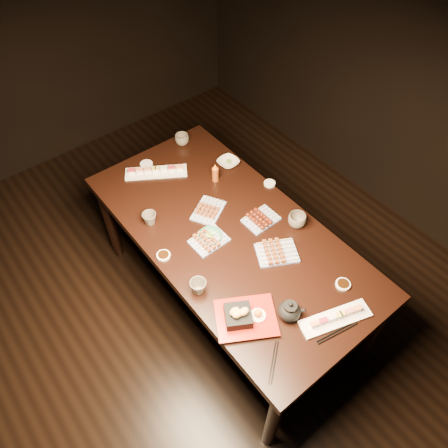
{
  "coord_description": "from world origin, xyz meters",
  "views": [
    {
      "loc": [
        -0.59,
        -0.88,
        2.66
      ],
      "look_at": [
        0.41,
        0.38,
        0.77
      ],
      "focal_mm": 35.0,
      "sensor_mm": 36.0,
      "label": 1
    }
  ],
  "objects_px": {
    "yakitori_plate_right": "(277,251)",
    "teapot": "(290,310)",
    "edamame_bowl_green": "(210,237)",
    "teacup_mid_right": "(297,220)",
    "edamame_bowl_cream": "(228,162)",
    "tempura_tray": "(246,314)",
    "sushi_platter_far": "(156,170)",
    "teacup_far_left": "(150,219)",
    "dining_table": "(229,269)",
    "sushi_platter_near": "(336,317)",
    "yakitori_plate_center": "(209,239)",
    "yakitori_plate_left": "(208,208)",
    "teacup_far_right": "(182,139)",
    "teacup_near_left": "(198,287)",
    "condiment_bottle": "(215,172)"
  },
  "relations": [
    {
      "from": "yakitori_plate_left",
      "to": "teacup_mid_right",
      "type": "height_order",
      "value": "teacup_mid_right"
    },
    {
      "from": "dining_table",
      "to": "tempura_tray",
      "type": "bearing_deg",
      "value": -105.08
    },
    {
      "from": "yakitori_plate_center",
      "to": "edamame_bowl_green",
      "type": "xyz_separation_m",
      "value": [
        0.02,
        0.01,
        -0.0
      ]
    },
    {
      "from": "yakitori_plate_center",
      "to": "teapot",
      "type": "bearing_deg",
      "value": -88.64
    },
    {
      "from": "yakitori_plate_right",
      "to": "edamame_bowl_green",
      "type": "distance_m",
      "value": 0.38
    },
    {
      "from": "yakitori_plate_right",
      "to": "teacup_near_left",
      "type": "height_order",
      "value": "teacup_near_left"
    },
    {
      "from": "dining_table",
      "to": "yakitori_plate_left",
      "type": "xyz_separation_m",
      "value": [
        -0.0,
        0.2,
        0.4
      ]
    },
    {
      "from": "yakitori_plate_left",
      "to": "teacup_far_right",
      "type": "bearing_deg",
      "value": 39.3
    },
    {
      "from": "edamame_bowl_cream",
      "to": "teacup_near_left",
      "type": "relative_size",
      "value": 1.55
    },
    {
      "from": "teacup_far_left",
      "to": "teapot",
      "type": "relative_size",
      "value": 0.6
    },
    {
      "from": "dining_table",
      "to": "edamame_bowl_cream",
      "type": "height_order",
      "value": "edamame_bowl_cream"
    },
    {
      "from": "dining_table",
      "to": "yakitori_plate_right",
      "type": "distance_m",
      "value": 0.5
    },
    {
      "from": "yakitori_plate_left",
      "to": "teacup_near_left",
      "type": "distance_m",
      "value": 0.55
    },
    {
      "from": "sushi_platter_far",
      "to": "teacup_mid_right",
      "type": "relative_size",
      "value": 3.78
    },
    {
      "from": "sushi_platter_far",
      "to": "edamame_bowl_green",
      "type": "relative_size",
      "value": 2.98
    },
    {
      "from": "sushi_platter_near",
      "to": "yakitori_plate_right",
      "type": "height_order",
      "value": "yakitori_plate_right"
    },
    {
      "from": "yakitori_plate_left",
      "to": "teapot",
      "type": "xyz_separation_m",
      "value": [
        -0.11,
        -0.79,
        0.03
      ]
    },
    {
      "from": "sushi_platter_near",
      "to": "teapot",
      "type": "bearing_deg",
      "value": 154.19
    },
    {
      "from": "dining_table",
      "to": "yakitori_plate_center",
      "type": "height_order",
      "value": "yakitori_plate_center"
    },
    {
      "from": "sushi_platter_far",
      "to": "teapot",
      "type": "distance_m",
      "value": 1.26
    },
    {
      "from": "sushi_platter_far",
      "to": "yakitori_plate_right",
      "type": "bearing_deg",
      "value": 132.32
    },
    {
      "from": "dining_table",
      "to": "tempura_tray",
      "type": "xyz_separation_m",
      "value": [
        -0.29,
        -0.48,
        0.43
      ]
    },
    {
      "from": "sushi_platter_far",
      "to": "edamame_bowl_cream",
      "type": "bearing_deg",
      "value": -175.72
    },
    {
      "from": "edamame_bowl_green",
      "to": "teacup_mid_right",
      "type": "xyz_separation_m",
      "value": [
        0.45,
        -0.22,
        0.02
      ]
    },
    {
      "from": "teacup_near_left",
      "to": "condiment_bottle",
      "type": "relative_size",
      "value": 0.66
    },
    {
      "from": "teacup_near_left",
      "to": "condiment_bottle",
      "type": "height_order",
      "value": "condiment_bottle"
    },
    {
      "from": "yakitori_plate_right",
      "to": "teapot",
      "type": "distance_m",
      "value": 0.38
    },
    {
      "from": "edamame_bowl_green",
      "to": "condiment_bottle",
      "type": "bearing_deg",
      "value": 48.91
    },
    {
      "from": "edamame_bowl_cream",
      "to": "tempura_tray",
      "type": "relative_size",
      "value": 0.46
    },
    {
      "from": "edamame_bowl_green",
      "to": "dining_table",
      "type": "bearing_deg",
      "value": -11.16
    },
    {
      "from": "yakitori_plate_left",
      "to": "sushi_platter_far",
      "type": "bearing_deg",
      "value": 68.02
    },
    {
      "from": "edamame_bowl_green",
      "to": "sushi_platter_near",
      "type": "bearing_deg",
      "value": -77.26
    },
    {
      "from": "teapot",
      "to": "teacup_far_left",
      "type": "bearing_deg",
      "value": 142.97
    },
    {
      "from": "teacup_far_right",
      "to": "condiment_bottle",
      "type": "xyz_separation_m",
      "value": [
        -0.04,
        -0.42,
        0.03
      ]
    },
    {
      "from": "sushi_platter_near",
      "to": "tempura_tray",
      "type": "bearing_deg",
      "value": 159.62
    },
    {
      "from": "sushi_platter_near",
      "to": "teapot",
      "type": "height_order",
      "value": "teapot"
    },
    {
      "from": "edamame_bowl_green",
      "to": "teacup_far_left",
      "type": "distance_m",
      "value": 0.37
    },
    {
      "from": "tempura_tray",
      "to": "teacup_far_left",
      "type": "bearing_deg",
      "value": 122.75
    },
    {
      "from": "teacup_near_left",
      "to": "teacup_far_right",
      "type": "bearing_deg",
      "value": 59.15
    },
    {
      "from": "yakitori_plate_left",
      "to": "dining_table",
      "type": "bearing_deg",
      "value": -119.25
    },
    {
      "from": "yakitori_plate_right",
      "to": "condiment_bottle",
      "type": "bearing_deg",
      "value": 110.11
    },
    {
      "from": "yakitori_plate_left",
      "to": "teacup_near_left",
      "type": "bearing_deg",
      "value": -161.82
    },
    {
      "from": "edamame_bowl_cream",
      "to": "tempura_tray",
      "type": "xyz_separation_m",
      "value": [
        -0.63,
        -0.93,
        0.04
      ]
    },
    {
      "from": "yakitori_plate_center",
      "to": "teacup_far_left",
      "type": "height_order",
      "value": "teacup_far_left"
    },
    {
      "from": "teacup_mid_right",
      "to": "condiment_bottle",
      "type": "xyz_separation_m",
      "value": [
        -0.14,
        0.58,
        0.02
      ]
    },
    {
      "from": "yakitori_plate_right",
      "to": "teacup_mid_right",
      "type": "height_order",
      "value": "teacup_mid_right"
    },
    {
      "from": "sushi_platter_near",
      "to": "edamame_bowl_cream",
      "type": "distance_m",
      "value": 1.23
    },
    {
      "from": "sushi_platter_far",
      "to": "edamame_bowl_cream",
      "type": "height_order",
      "value": "sushi_platter_far"
    },
    {
      "from": "teacup_far_right",
      "to": "teapot",
      "type": "bearing_deg",
      "value": -103.82
    },
    {
      "from": "teacup_far_right",
      "to": "condiment_bottle",
      "type": "height_order",
      "value": "condiment_bottle"
    }
  ]
}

